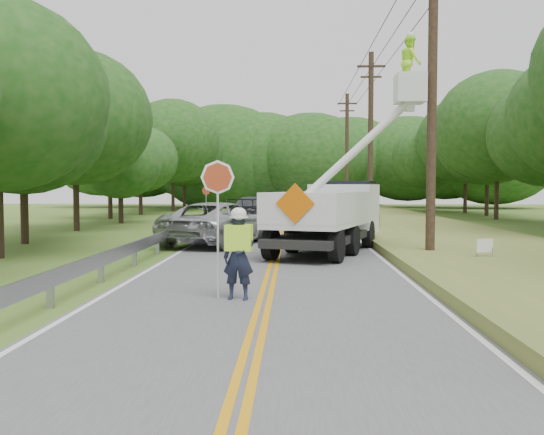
{
  "coord_description": "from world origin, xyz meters",
  "views": [
    {
      "loc": [
        0.59,
        -10.09,
        2.34
      ],
      "look_at": [
        0.0,
        6.0,
        1.5
      ],
      "focal_mm": 38.89,
      "sensor_mm": 36.0,
      "label": 1
    }
  ],
  "objects": [
    {
      "name": "ground",
      "position": [
        0.0,
        0.0,
        0.0
      ],
      "size": [
        140.0,
        140.0,
        0.0
      ],
      "primitive_type": "plane",
      "color": "#385C1B",
      "rests_on": "ground"
    },
    {
      "name": "tall_grass_verge",
      "position": [
        7.1,
        14.0,
        0.15
      ],
      "size": [
        7.0,
        96.0,
        0.3
      ],
      "primitive_type": "cube",
      "color": "olive",
      "rests_on": "ground"
    },
    {
      "name": "bucket_truck",
      "position": [
        2.24,
        11.53,
        1.6
      ],
      "size": [
        5.29,
        7.71,
        7.11
      ],
      "color": "black",
      "rests_on": "road"
    },
    {
      "name": "flagger",
      "position": [
        -0.55,
        1.92,
        1.04
      ],
      "size": [
        1.13,
        0.49,
        2.87
      ],
      "color": "#191E33",
      "rests_on": "road"
    },
    {
      "name": "road",
      "position": [
        0.0,
        14.0,
        0.01
      ],
      "size": [
        7.2,
        96.0,
        0.03
      ],
      "color": "#4F4F52",
      "rests_on": "ground"
    },
    {
      "name": "yard_sign",
      "position": [
        6.19,
        7.28,
        0.59
      ],
      "size": [
        0.54,
        0.23,
        0.82
      ],
      "color": "white",
      "rests_on": "ground"
    },
    {
      "name": "guardrail",
      "position": [
        -4.02,
        14.91,
        0.55
      ],
      "size": [
        0.18,
        48.0,
        0.77
      ],
      "color": "gray",
      "rests_on": "ground"
    },
    {
      "name": "treeline_horizon",
      "position": [
        1.03,
        56.17,
        5.5
      ],
      "size": [
        55.51,
        13.64,
        12.2
      ],
      "color": "#144311",
      "rests_on": "ground"
    },
    {
      "name": "suv_darkgrey",
      "position": [
        -1.41,
        23.05,
        0.91
      ],
      "size": [
        3.33,
        6.42,
        1.78
      ],
      "primitive_type": "imported",
      "rotation": [
        0.0,
        0.0,
        3.0
      ],
      "color": "#383C40",
      "rests_on": "road"
    },
    {
      "name": "utility_poles",
      "position": [
        5.0,
        17.02,
        5.27
      ],
      "size": [
        1.6,
        43.3,
        10.0
      ],
      "color": "black",
      "rests_on": "ground"
    },
    {
      "name": "treeline_left",
      "position": [
        -10.68,
        29.86,
        5.56
      ],
      "size": [
        10.36,
        55.05,
        10.59
      ],
      "color": "#332319",
      "rests_on": "ground"
    },
    {
      "name": "suv_silver",
      "position": [
        -2.42,
        13.49,
        0.88
      ],
      "size": [
        4.56,
        6.74,
        1.72
      ],
      "primitive_type": "imported",
      "rotation": [
        0.0,
        0.0,
        2.84
      ],
      "color": "#A7A8AE",
      "rests_on": "road"
    },
    {
      "name": "stop_sign_permanent",
      "position": [
        -4.34,
        22.94,
        1.56
      ],
      "size": [
        0.44,
        0.29,
        2.37
      ],
      "color": "gray",
      "rests_on": "ground"
    }
  ]
}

